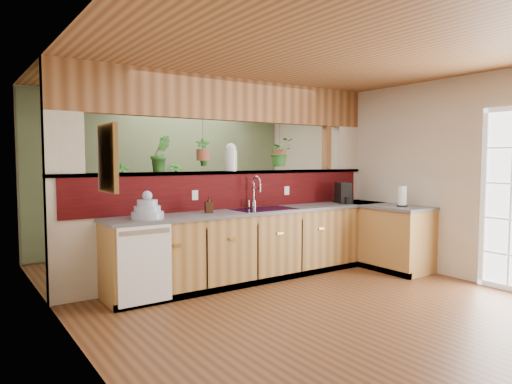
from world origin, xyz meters
TOP-DOWN VIEW (x-y plane):
  - ground at (0.00, 0.00)m, footprint 4.60×7.00m
  - ceiling at (0.00, 0.00)m, footprint 4.60×7.00m
  - wall_back at (0.00, 3.50)m, footprint 4.60×0.02m
  - wall_left at (-2.30, 0.00)m, footprint 0.02×7.00m
  - wall_right at (2.30, 0.00)m, footprint 0.02×7.00m
  - pass_through_partition at (0.03, 1.35)m, footprint 4.60×0.21m
  - pass_through_ledge at (0.00, 1.35)m, footprint 4.60×0.21m
  - header_beam at (0.00, 1.35)m, footprint 4.60×0.15m
  - sage_backwall at (0.00, 3.48)m, footprint 4.55×0.02m
  - countertop at (0.84, 0.87)m, footprint 4.14×1.52m
  - dishwasher at (-1.48, 0.66)m, footprint 0.58×0.03m
  - navy_sink at (0.25, 0.98)m, footprint 0.82×0.50m
  - framed_print at (-2.27, -0.80)m, footprint 0.04×0.35m
  - faucet at (0.23, 1.13)m, footprint 0.18×0.19m
  - dish_stack at (-1.36, 0.89)m, footprint 0.35×0.35m
  - soap_dispenser at (-0.55, 1.00)m, footprint 0.11×0.11m
  - coffee_maker at (1.65, 0.93)m, footprint 0.16×0.28m
  - paper_towel at (2.00, 0.16)m, footprint 0.14×0.14m
  - glass_jar at (-0.02, 1.35)m, footprint 0.16×0.16m
  - ledge_plant_left at (-1.01, 1.35)m, footprint 0.26×0.22m
  - hanging_plant_a at (-0.43, 1.35)m, footprint 0.22×0.19m
  - hanging_plant_b at (0.79, 1.35)m, footprint 0.36×0.31m
  - shelving_console at (-0.29, 3.25)m, footprint 1.65×0.88m
  - shelf_plant_a at (-0.85, 3.25)m, footprint 0.27×0.21m
  - shelf_plant_b at (0.05, 3.25)m, footprint 0.29×0.29m
  - floor_plant at (1.15, 2.22)m, footprint 0.89×0.83m

SIDE VIEW (x-z plane):
  - ground at x=0.00m, z-range -0.01..0.01m
  - floor_plant at x=1.15m, z-range 0.00..0.80m
  - countertop at x=0.84m, z-range 0.00..0.90m
  - dishwasher at x=-1.48m, z-range 0.05..0.87m
  - shelving_console at x=-0.29m, z-range -0.03..1.03m
  - navy_sink at x=0.25m, z-range 0.73..0.91m
  - dish_stack at x=-1.36m, z-range 0.84..1.15m
  - soap_dispenser at x=-0.55m, z-range 0.90..1.10m
  - paper_towel at x=2.00m, z-range 0.89..1.18m
  - coffee_maker at x=1.65m, z-range 0.89..1.20m
  - faucet at x=0.23m, z-range 0.92..1.34m
  - pass_through_partition at x=0.03m, z-range -0.11..2.49m
  - shelf_plant_b at x=0.05m, z-range 1.03..1.48m
  - shelf_plant_a at x=-0.85m, z-range 1.03..1.50m
  - wall_back at x=0.00m, z-range 0.00..2.60m
  - wall_left at x=-2.30m, z-range 0.00..2.60m
  - wall_right at x=2.30m, z-range 0.00..2.60m
  - sage_backwall at x=0.00m, z-range 0.02..2.58m
  - pass_through_ledge at x=0.00m, z-range 1.35..1.39m
  - framed_print at x=-2.27m, z-range 1.32..1.78m
  - glass_jar at x=-0.02m, z-range 1.39..1.75m
  - ledge_plant_left at x=-1.01m, z-range 1.39..1.83m
  - hanging_plant_a at x=-0.43m, z-range 1.49..2.01m
  - hanging_plant_b at x=0.79m, z-range 1.55..2.08m
  - header_beam at x=0.00m, z-range 2.05..2.60m
  - ceiling at x=0.00m, z-range 2.60..2.60m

